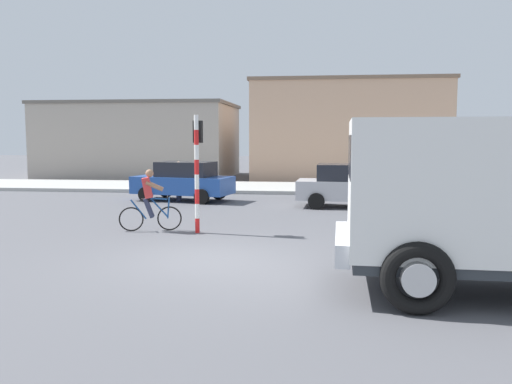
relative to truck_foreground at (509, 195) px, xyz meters
name	(u,v)px	position (x,y,z in m)	size (l,w,h in m)	color
ground_plane	(211,259)	(-5.38, 1.97, -1.67)	(120.00, 120.00, 0.00)	#56565B
sidewalk_far	(274,188)	(-5.38, 17.45, -1.59)	(80.00, 5.00, 0.16)	#ADADA8
truck_foreground	(509,195)	(0.00, 0.00, 0.00)	(5.50, 2.98, 2.90)	white
cyclist	(150,200)	(-7.77, 5.16, -0.80)	(1.68, 0.61, 1.72)	black
traffic_light_pole	(197,157)	(-6.39, 5.10, 0.40)	(0.24, 0.43, 3.20)	red
car_red_near	(350,185)	(-1.97, 10.94, -0.85)	(4.09, 2.06, 1.60)	#B7B7BC
car_white_mid	(184,181)	(-8.63, 12.17, -0.85)	(4.27, 2.50, 1.60)	#234C9E
pedestrian_near_kerb	(179,181)	(-8.78, 11.96, -0.82)	(0.34, 0.22, 1.62)	#2D334C
building_corner_left	(142,140)	(-14.85, 25.26, 0.73)	(12.03, 7.92, 4.78)	#9E9389
building_mid_block	(347,130)	(-1.49, 24.62, 1.33)	(11.57, 6.91, 5.98)	tan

